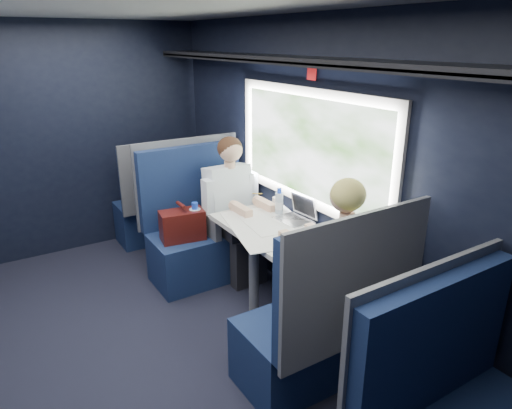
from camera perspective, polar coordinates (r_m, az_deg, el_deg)
ground at (r=3.53m, az=-13.06°, el=-17.47°), size 2.80×4.20×0.01m
room_shell at (r=2.91m, az=-14.89°, el=6.64°), size 3.00×4.40×2.40m
table at (r=3.58m, az=1.80°, el=-3.93°), size 0.62×1.00×0.74m
seat_bay_near at (r=4.28m, az=-6.93°, el=-3.41°), size 1.04×0.62×1.26m
seat_bay_far at (r=3.00m, az=8.39°, el=-14.78°), size 1.04×0.62×1.26m
seat_row_front at (r=5.10m, az=-11.30°, el=0.02°), size 1.04×0.51×1.16m
man at (r=4.15m, az=-2.80°, el=0.28°), size 0.53×0.56×1.32m
woman at (r=3.09m, az=10.24°, el=-6.99°), size 0.53×0.56×1.32m
papers at (r=3.54m, az=1.66°, el=-2.80°), size 0.76×0.95×0.01m
laptop at (r=3.68m, az=5.30°, el=-1.06°), size 0.23×0.30×0.22m
bottle_small at (r=3.77m, az=2.91°, el=0.19°), size 0.07×0.07×0.23m
cup at (r=3.97m, az=2.52°, el=0.33°), size 0.07×0.07×0.08m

